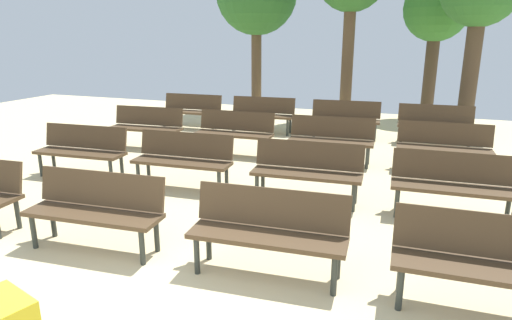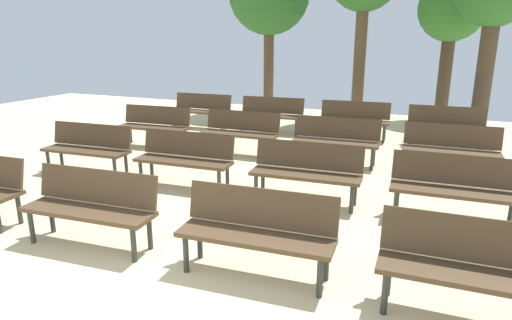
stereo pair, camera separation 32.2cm
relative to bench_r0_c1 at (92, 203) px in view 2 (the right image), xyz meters
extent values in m
cylinder|color=#2D332D|center=(-1.30, 0.06, -0.30)|extent=(0.06, 0.06, 0.40)
cube|color=#4C3823|center=(0.01, -0.08, -0.07)|extent=(1.63, 0.56, 0.05)
cube|color=#4C3823|center=(-0.01, 0.12, 0.17)|extent=(1.60, 0.24, 0.40)
cylinder|color=#2D332D|center=(-0.68, -0.29, -0.30)|extent=(0.06, 0.06, 0.40)
cylinder|color=#2D332D|center=(0.72, -0.18, -0.30)|extent=(0.06, 0.06, 0.40)
cylinder|color=#2D332D|center=(-0.70, 0.03, -0.30)|extent=(0.06, 0.06, 0.40)
cylinder|color=#2D332D|center=(0.69, 0.13, -0.30)|extent=(0.06, 0.06, 0.40)
cube|color=#4C3823|center=(2.04, 0.06, -0.07)|extent=(1.63, 0.55, 0.05)
cube|color=#4C3823|center=(2.02, 0.26, 0.17)|extent=(1.60, 0.23, 0.40)
cylinder|color=#2D332D|center=(1.35, -0.15, -0.30)|extent=(0.06, 0.06, 0.40)
cylinder|color=#2D332D|center=(2.75, -0.05, -0.30)|extent=(0.06, 0.06, 0.40)
cylinder|color=#2D332D|center=(1.33, 0.17, -0.30)|extent=(0.06, 0.06, 0.40)
cylinder|color=#2D332D|center=(2.73, 0.27, -0.30)|extent=(0.06, 0.06, 0.40)
cube|color=#4C3823|center=(4.04, 0.10, -0.07)|extent=(1.61, 0.49, 0.05)
cube|color=#4C3823|center=(4.03, 0.30, 0.17)|extent=(1.60, 0.17, 0.40)
cylinder|color=#2D332D|center=(3.34, -0.08, -0.30)|extent=(0.06, 0.06, 0.40)
cylinder|color=#2D332D|center=(3.33, 0.24, -0.30)|extent=(0.06, 0.06, 0.40)
cube|color=#4C3823|center=(-2.04, 2.05, -0.07)|extent=(1.63, 0.55, 0.05)
cube|color=#4C3823|center=(-2.06, 2.25, 0.17)|extent=(1.60, 0.23, 0.40)
cylinder|color=#2D332D|center=(-2.73, 1.84, -0.30)|extent=(0.06, 0.06, 0.40)
cylinder|color=#2D332D|center=(-1.33, 1.94, -0.30)|extent=(0.06, 0.06, 0.40)
cylinder|color=#2D332D|center=(-2.75, 2.16, -0.30)|extent=(0.06, 0.06, 0.40)
cylinder|color=#2D332D|center=(-1.35, 2.26, -0.30)|extent=(0.06, 0.06, 0.40)
cube|color=#4C3823|center=(-0.11, 2.14, -0.07)|extent=(1.62, 0.53, 0.05)
cube|color=#4C3823|center=(-0.12, 2.34, 0.17)|extent=(1.60, 0.21, 0.40)
cylinder|color=#2D332D|center=(-0.80, 1.94, -0.30)|extent=(0.06, 0.06, 0.40)
cylinder|color=#2D332D|center=(0.60, 2.02, -0.30)|extent=(0.06, 0.06, 0.40)
cylinder|color=#2D332D|center=(-0.82, 2.26, -0.30)|extent=(0.06, 0.06, 0.40)
cylinder|color=#2D332D|center=(0.58, 2.34, -0.30)|extent=(0.06, 0.06, 0.40)
cube|color=#4C3823|center=(1.90, 2.22, -0.07)|extent=(1.62, 0.54, 0.05)
cube|color=#4C3823|center=(1.89, 2.42, 0.17)|extent=(1.60, 0.22, 0.40)
cylinder|color=#2D332D|center=(1.21, 2.02, -0.30)|extent=(0.06, 0.06, 0.40)
cylinder|color=#2D332D|center=(2.61, 2.10, -0.30)|extent=(0.06, 0.06, 0.40)
cylinder|color=#2D332D|center=(1.19, 2.34, -0.30)|extent=(0.06, 0.06, 0.40)
cylinder|color=#2D332D|center=(2.59, 2.42, -0.30)|extent=(0.06, 0.06, 0.40)
cube|color=#4C3823|center=(3.88, 2.29, -0.07)|extent=(1.62, 0.51, 0.05)
cube|color=#4C3823|center=(3.87, 2.49, 0.17)|extent=(1.60, 0.20, 0.40)
cylinder|color=#2D332D|center=(3.19, 2.10, -0.30)|extent=(0.06, 0.06, 0.40)
cylinder|color=#2D332D|center=(3.17, 2.42, -0.30)|extent=(0.06, 0.06, 0.40)
cylinder|color=#2D332D|center=(4.57, 2.48, -0.30)|extent=(0.06, 0.06, 0.40)
cube|color=#4C3823|center=(-2.16, 4.18, -0.07)|extent=(1.63, 0.55, 0.05)
cube|color=#4C3823|center=(-2.17, 4.38, 0.17)|extent=(1.60, 0.23, 0.40)
cylinder|color=#2D332D|center=(-2.84, 3.97, -0.30)|extent=(0.06, 0.06, 0.40)
cylinder|color=#2D332D|center=(-1.45, 4.06, -0.30)|extent=(0.06, 0.06, 0.40)
cylinder|color=#2D332D|center=(-2.87, 4.29, -0.30)|extent=(0.06, 0.06, 0.40)
cylinder|color=#2D332D|center=(-1.47, 4.38, -0.30)|extent=(0.06, 0.06, 0.40)
cube|color=#4C3823|center=(-0.14, 4.32, -0.07)|extent=(1.61, 0.49, 0.05)
cube|color=#4C3823|center=(-0.15, 4.52, 0.17)|extent=(1.60, 0.17, 0.40)
cylinder|color=#2D332D|center=(-0.84, 4.14, -0.30)|extent=(0.06, 0.06, 0.40)
cylinder|color=#2D332D|center=(0.56, 4.18, -0.30)|extent=(0.06, 0.06, 0.40)
cylinder|color=#2D332D|center=(-0.85, 4.46, -0.30)|extent=(0.06, 0.06, 0.40)
cylinder|color=#2D332D|center=(0.55, 4.50, -0.30)|extent=(0.06, 0.06, 0.40)
cube|color=#4C3823|center=(1.83, 4.37, -0.07)|extent=(1.62, 0.54, 0.05)
cube|color=#4C3823|center=(1.82, 4.57, 0.17)|extent=(1.60, 0.22, 0.40)
cylinder|color=#2D332D|center=(1.14, 4.17, -0.30)|extent=(0.06, 0.06, 0.40)
cylinder|color=#2D332D|center=(2.54, 4.26, -0.30)|extent=(0.06, 0.06, 0.40)
cylinder|color=#2D332D|center=(1.12, 4.49, -0.30)|extent=(0.06, 0.06, 0.40)
cylinder|color=#2D332D|center=(2.52, 4.58, -0.30)|extent=(0.06, 0.06, 0.40)
cube|color=#4C3823|center=(3.83, 4.49, -0.07)|extent=(1.61, 0.50, 0.05)
cube|color=#4C3823|center=(3.82, 4.69, 0.17)|extent=(1.60, 0.18, 0.40)
cylinder|color=#2D332D|center=(3.13, 4.31, -0.30)|extent=(0.06, 0.06, 0.40)
cylinder|color=#2D332D|center=(4.53, 4.36, -0.30)|extent=(0.06, 0.06, 0.40)
cylinder|color=#2D332D|center=(3.12, 4.63, -0.30)|extent=(0.06, 0.06, 0.40)
cylinder|color=#2D332D|center=(4.52, 4.68, -0.30)|extent=(0.06, 0.06, 0.40)
cube|color=#4C3823|center=(-2.26, 6.39, -0.07)|extent=(1.62, 0.50, 0.05)
cube|color=#4C3823|center=(-2.27, 6.59, 0.17)|extent=(1.60, 0.18, 0.40)
cylinder|color=#2D332D|center=(-2.96, 6.21, -0.30)|extent=(0.06, 0.06, 0.40)
cylinder|color=#2D332D|center=(-1.56, 6.26, -0.30)|extent=(0.06, 0.06, 0.40)
cylinder|color=#2D332D|center=(-2.97, 6.53, -0.30)|extent=(0.06, 0.06, 0.40)
cylinder|color=#2D332D|center=(-1.57, 6.58, -0.30)|extent=(0.06, 0.06, 0.40)
cube|color=#4C3823|center=(-0.32, 6.51, -0.07)|extent=(1.63, 0.56, 0.05)
cube|color=#4C3823|center=(-0.34, 6.71, 0.17)|extent=(1.60, 0.24, 0.40)
cylinder|color=#2D332D|center=(-1.01, 6.30, -0.30)|extent=(0.06, 0.06, 0.40)
cylinder|color=#2D332D|center=(0.39, 6.41, -0.30)|extent=(0.06, 0.06, 0.40)
cylinder|color=#2D332D|center=(-1.03, 6.62, -0.30)|extent=(0.06, 0.06, 0.40)
cylinder|color=#2D332D|center=(0.36, 6.73, -0.30)|extent=(0.06, 0.06, 0.40)
cube|color=#4C3823|center=(1.73, 6.61, -0.07)|extent=(1.63, 0.56, 0.05)
cube|color=#4C3823|center=(1.72, 6.81, 0.17)|extent=(1.60, 0.24, 0.40)
cylinder|color=#2D332D|center=(1.05, 6.40, -0.30)|extent=(0.06, 0.06, 0.40)
cylinder|color=#2D332D|center=(2.44, 6.51, -0.30)|extent=(0.06, 0.06, 0.40)
cylinder|color=#2D332D|center=(1.02, 6.72, -0.30)|extent=(0.06, 0.06, 0.40)
cylinder|color=#2D332D|center=(2.42, 6.82, -0.30)|extent=(0.06, 0.06, 0.40)
cube|color=#4C3823|center=(3.72, 6.65, -0.07)|extent=(1.62, 0.51, 0.05)
cube|color=#4C3823|center=(3.71, 6.85, 0.17)|extent=(1.60, 0.19, 0.40)
cylinder|color=#2D332D|center=(3.02, 6.47, -0.30)|extent=(0.06, 0.06, 0.40)
cylinder|color=#2D332D|center=(4.42, 6.52, -0.30)|extent=(0.06, 0.06, 0.40)
cylinder|color=#2D332D|center=(3.01, 6.78, -0.30)|extent=(0.06, 0.06, 0.40)
cylinder|color=#2D332D|center=(4.41, 6.84, -0.30)|extent=(0.06, 0.06, 0.40)
cylinder|color=brown|center=(1.32, 9.10, 1.17)|extent=(0.33, 0.33, 3.35)
cylinder|color=brown|center=(-1.59, 9.57, 0.92)|extent=(0.32, 0.32, 2.84)
cylinder|color=#4C3A28|center=(3.55, 10.24, 0.77)|extent=(0.36, 0.36, 2.54)
sphere|color=#387A2D|center=(3.55, 10.24, 2.58)|extent=(1.82, 1.82, 1.82)
cylinder|color=#4C3A28|center=(4.43, 8.26, 0.95)|extent=(0.38, 0.38, 2.90)
camera|label=1|loc=(3.35, -3.79, 1.88)|focal=31.16mm
camera|label=2|loc=(3.65, -3.67, 1.88)|focal=31.16mm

